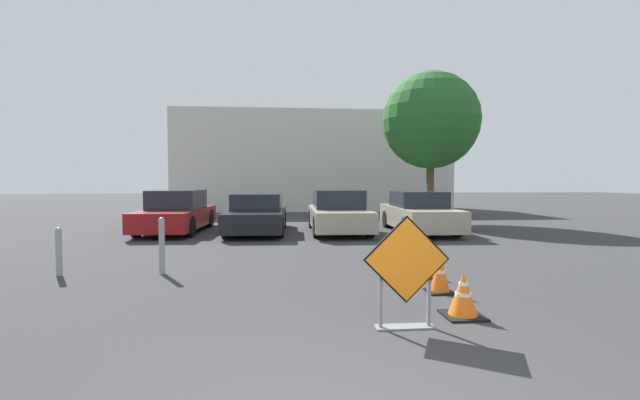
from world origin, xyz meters
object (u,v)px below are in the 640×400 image
object	(u,v)px
traffic_cone_second	(440,272)
parked_car_fourth	(419,213)
traffic_cone_nearest	(463,295)
parked_car_third	(338,213)
bollard_nearest	(162,244)
bollard_second	(59,250)
parked_car_second	(257,214)
traffic_cone_fourth	(414,247)
parked_car_nearest	(177,213)
traffic_cone_third	(425,262)
road_closed_sign	(406,269)

from	to	relation	value
traffic_cone_second	parked_car_fourth	world-z (taller)	parked_car_fourth
traffic_cone_nearest	traffic_cone_second	size ratio (longest dim) A/B	0.87
parked_car_third	bollard_nearest	world-z (taller)	parked_car_third
parked_car_third	traffic_cone_second	bearing A→B (deg)	94.85
bollard_second	traffic_cone_second	bearing A→B (deg)	-15.06
parked_car_second	traffic_cone_fourth	bearing A→B (deg)	122.91
traffic_cone_nearest	traffic_cone_fourth	size ratio (longest dim) A/B	0.77
parked_car_nearest	bollard_second	bearing A→B (deg)	88.16
traffic_cone_nearest	bollard_nearest	bearing A→B (deg)	147.15
parked_car_third	bollard_second	xyz separation A→B (m)	(-6.12, -6.32, -0.19)
traffic_cone_fourth	traffic_cone_third	bearing A→B (deg)	-96.60
parked_car_nearest	traffic_cone_fourth	bearing A→B (deg)	137.42
traffic_cone_second	traffic_cone_third	world-z (taller)	traffic_cone_second
road_closed_sign	parked_car_third	distance (m)	9.72
road_closed_sign	parked_car_fourth	xyz separation A→B (m)	(3.29, 9.52, -0.07)
parked_car_fourth	bollard_nearest	size ratio (longest dim) A/B	4.29
road_closed_sign	bollard_second	bearing A→B (deg)	148.97
road_closed_sign	traffic_cone_third	size ratio (longest dim) A/B	2.37
road_closed_sign	parked_car_third	bearing A→B (deg)	87.12
parked_car_nearest	parked_car_third	distance (m)	5.62
traffic_cone_second	parked_car_second	bearing A→B (deg)	112.00
parked_car_second	parked_car_third	xyz separation A→B (m)	(2.80, -0.16, 0.05)
parked_car_fourth	bollard_second	size ratio (longest dim) A/B	5.11
traffic_cone_fourth	parked_car_nearest	distance (m)	9.09
road_closed_sign	traffic_cone_third	distance (m)	2.96
road_closed_sign	parked_car_fourth	distance (m)	10.07
parked_car_fourth	bollard_second	xyz separation A→B (m)	(-8.92, -6.13, -0.17)
traffic_cone_second	traffic_cone_third	xyz separation A→B (m)	(0.14, 1.09, -0.04)
traffic_cone_second	traffic_cone_fourth	world-z (taller)	traffic_cone_fourth
traffic_cone_third	parked_car_fourth	distance (m)	7.16
traffic_cone_nearest	parked_car_nearest	size ratio (longest dim) A/B	0.12
bollard_nearest	bollard_second	world-z (taller)	bollard_nearest
traffic_cone_fourth	parked_car_nearest	size ratio (longest dim) A/B	0.16
road_closed_sign	bollard_second	world-z (taller)	road_closed_sign
traffic_cone_third	parked_car_fourth	bearing A→B (deg)	72.81
bollard_nearest	traffic_cone_second	bearing A→B (deg)	-20.52
traffic_cone_second	parked_car_third	size ratio (longest dim) A/B	0.14
parked_car_third	traffic_cone_fourth	bearing A→B (deg)	98.84
bollard_second	parked_car_nearest	bearing A→B (deg)	85.58
parked_car_nearest	parked_car_third	bearing A→B (deg)	177.07
parked_car_third	parked_car_fourth	size ratio (longest dim) A/B	0.99
traffic_cone_fourth	parked_car_nearest	xyz separation A→B (m)	(-6.41, 6.44, 0.30)
traffic_cone_third	bollard_second	size ratio (longest dim) A/B	0.64
traffic_cone_second	parked_car_nearest	size ratio (longest dim) A/B	0.14
traffic_cone_third	traffic_cone_fourth	world-z (taller)	traffic_cone_fourth
parked_car_second	traffic_cone_third	bearing A→B (deg)	118.00
traffic_cone_nearest	traffic_cone_third	xyz separation A→B (m)	(0.29, 2.30, -0.00)
road_closed_sign	traffic_cone_second	distance (m)	1.94
traffic_cone_fourth	parked_car_second	size ratio (longest dim) A/B	0.17
road_closed_sign	parked_car_third	world-z (taller)	parked_car_third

